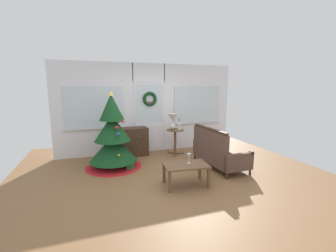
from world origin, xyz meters
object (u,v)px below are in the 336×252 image
side_table (175,137)px  flower_vase (179,126)px  christmas_tree (113,139)px  dresser_cabinet (131,142)px  settee_sofa (216,152)px  wine_glass (189,156)px  table_lamp (173,119)px  gift_box (130,165)px  coffee_table (186,167)px

side_table → flower_vase: bearing=-31.0°
christmas_tree → side_table: 1.81m
dresser_cabinet → settee_sofa: (1.75, -1.57, -0.01)m
christmas_tree → settee_sofa: (2.30, -0.80, -0.30)m
christmas_tree → flower_vase: size_ratio=5.16×
settee_sofa → wine_glass: bearing=-146.9°
side_table → wine_glass: (-0.45, -1.92, 0.06)m
christmas_tree → table_lamp: size_ratio=4.11×
gift_box → dresser_cabinet: bearing=78.0°
christmas_tree → side_table: size_ratio=2.51×
coffee_table → gift_box: coffee_table is taller
coffee_table → gift_box: (-0.88, 1.23, -0.27)m
wine_glass → settee_sofa: bearing=33.1°
flower_vase → coffee_table: (-0.63, -1.90, -0.48)m
flower_vase → gift_box: (-1.51, -0.67, -0.75)m
dresser_cabinet → wine_glass: size_ratio=4.69×
settee_sofa → gift_box: 2.06m
side_table → wine_glass: 1.97m
dresser_cabinet → flower_vase: (1.28, -0.37, 0.45)m
gift_box → christmas_tree: bearing=140.6°
dresser_cabinet → settee_sofa: bearing=-42.0°
flower_vase → wine_glass: 1.95m
settee_sofa → wine_glass: 1.22m
christmas_tree → gift_box: size_ratio=10.01×
dresser_cabinet → side_table: dresser_cabinet is taller
settee_sofa → table_lamp: table_lamp is taller
coffee_table → gift_box: bearing=125.6°
table_lamp → wine_glass: 2.04m
settee_sofa → side_table: settee_sofa is taller
christmas_tree → gift_box: (0.34, -0.28, -0.59)m
coffee_table → wine_glass: 0.23m
table_lamp → wine_glass: (-0.39, -1.96, -0.44)m
dresser_cabinet → settee_sofa: size_ratio=0.59×
dresser_cabinet → side_table: (1.18, -0.31, 0.12)m
wine_glass → table_lamp: bearing=78.8°
side_table → settee_sofa: bearing=-65.9°
coffee_table → side_table: bearing=75.0°
side_table → table_lamp: table_lamp is taller
christmas_tree → settee_sofa: 2.46m
christmas_tree → side_table: (1.74, 0.46, -0.17)m
dresser_cabinet → coffee_table: bearing=-73.9°
christmas_tree → dresser_cabinet: size_ratio=1.98×
settee_sofa → gift_box: settee_sofa is taller
side_table → flower_vase: 0.35m
gift_box → side_table: bearing=27.5°
christmas_tree → table_lamp: 1.78m
settee_sofa → flower_vase: (-0.46, 1.20, 0.46)m
wine_glass → christmas_tree: bearing=131.6°
table_lamp → flower_vase: table_lamp is taller
dresser_cabinet → flower_vase: bearing=-16.3°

